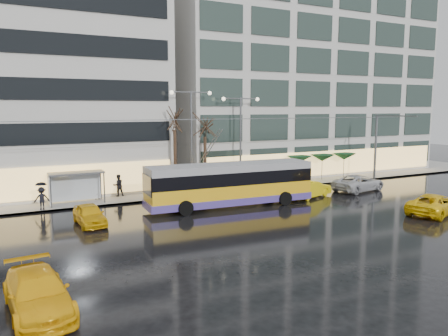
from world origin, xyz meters
TOP-DOWN VIEW (x-y plane):
  - ground at (0.00, 0.00)m, footprint 140.00×140.00m
  - sidewalk at (2.00, 14.00)m, footprint 80.00×10.00m
  - kerb at (2.00, 9.05)m, footprint 80.00×0.10m
  - building_right at (19.00, 19.00)m, footprint 32.00×14.00m
  - trolleybus at (2.63, 4.55)m, footprint 13.37×5.48m
  - catenary at (1.00, 7.94)m, footprint 42.24×5.12m
  - bus_shelter at (-8.38, 10.69)m, footprint 4.20×1.60m
  - street_lamp_near at (2.00, 10.80)m, footprint 3.96×0.36m
  - street_lamp_far at (7.00, 10.80)m, footprint 3.96×0.36m
  - tree_a at (0.50, 11.00)m, footprint 3.20×3.20m
  - tree_b at (3.50, 11.20)m, footprint 3.20×3.20m
  - parasol_a at (14.00, 11.00)m, footprint 2.50×2.50m
  - parasol_b at (17.00, 11.00)m, footprint 2.50×2.50m
  - parasol_c at (20.00, 11.00)m, footprint 2.50×2.50m
  - taxi_a at (-8.18, 3.95)m, footprint 1.85×4.15m
  - taxi_b at (10.39, 4.55)m, footprint 4.86×2.98m
  - taxi_c at (14.76, -4.37)m, footprint 5.86×3.94m
  - taxi_d at (-12.16, -8.01)m, footprint 2.56×5.35m
  - sedan_silver at (16.32, 4.88)m, footprint 5.84×3.46m
  - pedestrian_a at (-6.29, 11.35)m, footprint 1.15×1.16m
  - pedestrian_b at (-4.40, 11.87)m, footprint 0.97×0.79m
  - pedestrian_c at (-10.68, 9.40)m, footprint 1.11×0.83m

SIDE VIEW (x-z plane):
  - ground at x=0.00m, z-range 0.00..0.00m
  - sidewalk at x=2.00m, z-range 0.00..0.15m
  - kerb at x=2.00m, z-range 0.00..0.15m
  - taxi_a at x=-8.18m, z-range 0.00..1.39m
  - taxi_c at x=14.76m, z-range 0.00..1.49m
  - taxi_d at x=-12.16m, z-range 0.00..1.51m
  - taxi_b at x=10.39m, z-range 0.00..1.51m
  - sedan_silver at x=16.32m, z-range 0.00..1.52m
  - pedestrian_b at x=-4.40m, z-range 0.15..2.03m
  - pedestrian_c at x=-10.68m, z-range 0.21..2.32m
  - pedestrian_a at x=-6.29m, z-range 0.54..2.73m
  - trolleybus at x=2.63m, z-range -1.41..4.74m
  - bus_shelter at x=-8.38m, z-range 0.71..3.22m
  - parasol_a at x=14.00m, z-range 1.12..3.77m
  - parasol_b at x=17.00m, z-range 1.12..3.77m
  - parasol_c at x=20.00m, z-range 1.12..3.77m
  - catenary at x=1.00m, z-range 0.75..7.75m
  - street_lamp_far at x=7.00m, z-range 1.45..9.98m
  - street_lamp_near at x=2.00m, z-range 1.48..10.51m
  - tree_b at x=3.50m, z-range 2.55..10.25m
  - tree_a at x=0.50m, z-range 2.89..11.29m
  - building_right at x=19.00m, z-range 0.15..25.15m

